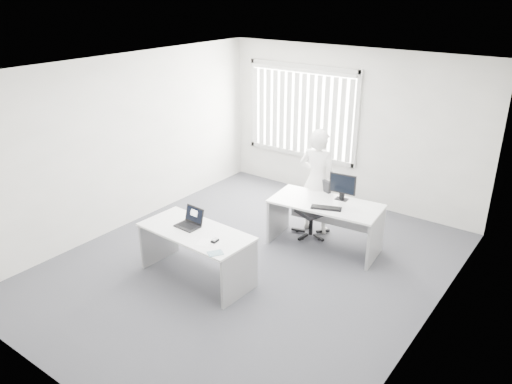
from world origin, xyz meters
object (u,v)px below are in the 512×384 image
Objects in this scene: desk_near at (196,244)px; office_chair at (314,218)px; laptop at (187,219)px; desk_far at (325,215)px; monitor at (342,187)px; person at (317,181)px.

office_chair is (0.63, 2.08, -0.23)m from desk_near.
laptop is (-0.16, 0.01, 0.33)m from desk_near.
desk_near is 1.74× the size of office_chair.
desk_far is 1.84× the size of office_chair.
monitor reaches higher than desk_far.
laptop is 0.78× the size of monitor.
desk_far is 0.52m from office_chair.
desk_near is 3.91× the size of monitor.
office_chair is at bearing 135.25° from desk_far.
monitor reaches higher than laptop.
office_chair is at bearing 101.91° from person.
office_chair is 0.83m from monitor.
laptop is (-1.15, -1.78, 0.31)m from desk_far.
person reaches higher than desk_far.
office_chair is 2.89× the size of laptop.
desk_far is 2.14m from laptop.
desk_far is 5.32× the size of laptop.
monitor is at bearing 63.81° from desk_near.
office_chair reaches higher than desk_far.
laptop is at bearing 65.84° from person.
office_chair is at bearing 75.65° from desk_near.
desk_near is 0.94× the size of person.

